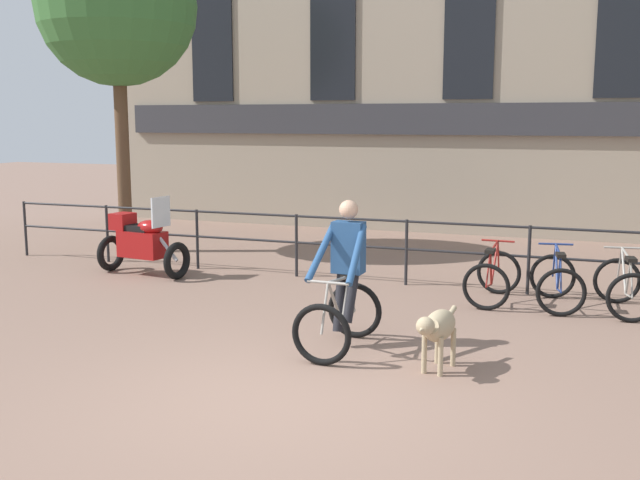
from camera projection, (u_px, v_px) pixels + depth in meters
The scene contains 9 objects.
ground_plane at pixel (275, 398), 7.09m from camera, with size 60.00×60.00×0.00m, color #846656.
canal_railing at pixel (407, 241), 11.79m from camera, with size 15.05×0.05×1.05m.
cyclist_with_bike at pixel (343, 283), 8.55m from camera, with size 0.71×1.19×1.70m.
dog at pixel (438, 327), 7.78m from camera, with size 0.37×0.98×0.67m.
parked_motorcycle at pixel (142, 242), 12.58m from camera, with size 1.65×0.84×1.35m.
parked_bicycle_near_lamp at pixel (493, 278), 10.75m from camera, with size 0.71×1.14×0.86m.
parked_bicycle_mid_left at pixel (557, 282), 10.45m from camera, with size 0.82×1.20×0.86m.
parked_bicycle_mid_right at pixel (625, 287), 10.15m from camera, with size 0.82×1.20×0.86m.
tree_canalside_left at pixel (117, 7), 14.15m from camera, with size 3.03×3.03×6.24m.
Camera 1 is at (2.73, -6.19, 2.63)m, focal length 42.00 mm.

